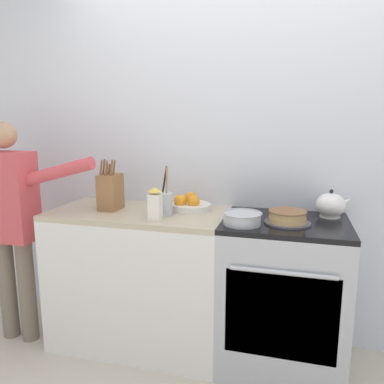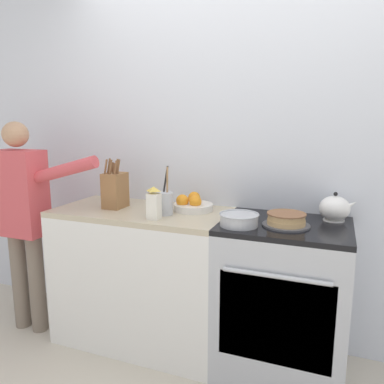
{
  "view_description": "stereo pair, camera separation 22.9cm",
  "coord_description": "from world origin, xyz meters",
  "px_view_note": "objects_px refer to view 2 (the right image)",
  "views": [
    {
      "loc": [
        0.32,
        -1.9,
        1.51
      ],
      "look_at": [
        -0.28,
        0.27,
        1.08
      ],
      "focal_mm": 35.0,
      "sensor_mm": 36.0,
      "label": 1
    },
    {
      "loc": [
        0.53,
        -1.83,
        1.51
      ],
      "look_at": [
        -0.28,
        0.27,
        1.08
      ],
      "focal_mm": 35.0,
      "sensor_mm": 36.0,
      "label": 2
    }
  ],
  "objects_px": {
    "layer_cake": "(286,220)",
    "person_baker": "(23,211)",
    "mixing_bowl": "(239,219)",
    "milk_carton": "(154,204)",
    "fruit_bowl": "(192,204)",
    "knife_block": "(115,190)",
    "stove_range": "(282,299)",
    "utensil_crock": "(164,203)",
    "tea_kettle": "(335,209)"
  },
  "relations": [
    {
      "from": "tea_kettle",
      "to": "knife_block",
      "type": "distance_m",
      "value": 1.4
    },
    {
      "from": "stove_range",
      "to": "layer_cake",
      "type": "xyz_separation_m",
      "value": [
        0.01,
        -0.05,
        0.5
      ]
    },
    {
      "from": "mixing_bowl",
      "to": "milk_carton",
      "type": "bearing_deg",
      "value": -175.1
    },
    {
      "from": "stove_range",
      "to": "utensil_crock",
      "type": "xyz_separation_m",
      "value": [
        -0.74,
        -0.06,
        0.54
      ]
    },
    {
      "from": "mixing_bowl",
      "to": "fruit_bowl",
      "type": "relative_size",
      "value": 0.87
    },
    {
      "from": "fruit_bowl",
      "to": "mixing_bowl",
      "type": "bearing_deg",
      "value": -34.22
    },
    {
      "from": "knife_block",
      "to": "utensil_crock",
      "type": "bearing_deg",
      "value": -7.64
    },
    {
      "from": "person_baker",
      "to": "utensil_crock",
      "type": "bearing_deg",
      "value": 5.0
    },
    {
      "from": "knife_block",
      "to": "person_baker",
      "type": "relative_size",
      "value": 0.22
    },
    {
      "from": "utensil_crock",
      "to": "milk_carton",
      "type": "height_order",
      "value": "utensil_crock"
    },
    {
      "from": "knife_block",
      "to": "person_baker",
      "type": "height_order",
      "value": "person_baker"
    },
    {
      "from": "milk_carton",
      "to": "person_baker",
      "type": "bearing_deg",
      "value": 179.95
    },
    {
      "from": "stove_range",
      "to": "milk_carton",
      "type": "distance_m",
      "value": 0.95
    },
    {
      "from": "tea_kettle",
      "to": "utensil_crock",
      "type": "height_order",
      "value": "utensil_crock"
    },
    {
      "from": "tea_kettle",
      "to": "mixing_bowl",
      "type": "bearing_deg",
      "value": -148.16
    },
    {
      "from": "fruit_bowl",
      "to": "milk_carton",
      "type": "xyz_separation_m",
      "value": [
        -0.13,
        -0.3,
        0.05
      ]
    },
    {
      "from": "mixing_bowl",
      "to": "knife_block",
      "type": "bearing_deg",
      "value": 171.24
    },
    {
      "from": "layer_cake",
      "to": "person_baker",
      "type": "height_order",
      "value": "person_baker"
    },
    {
      "from": "milk_carton",
      "to": "utensil_crock",
      "type": "bearing_deg",
      "value": 88.12
    },
    {
      "from": "stove_range",
      "to": "mixing_bowl",
      "type": "xyz_separation_m",
      "value": [
        -0.24,
        -0.14,
        0.5
      ]
    },
    {
      "from": "stove_range",
      "to": "layer_cake",
      "type": "relative_size",
      "value": 3.52
    },
    {
      "from": "knife_block",
      "to": "person_baker",
      "type": "xyz_separation_m",
      "value": [
        -0.64,
        -0.18,
        -0.16
      ]
    },
    {
      "from": "fruit_bowl",
      "to": "person_baker",
      "type": "relative_size",
      "value": 0.17
    },
    {
      "from": "knife_block",
      "to": "fruit_bowl",
      "type": "distance_m",
      "value": 0.53
    },
    {
      "from": "utensil_crock",
      "to": "person_baker",
      "type": "bearing_deg",
      "value": -172.9
    },
    {
      "from": "mixing_bowl",
      "to": "stove_range",
      "type": "bearing_deg",
      "value": 30.54
    },
    {
      "from": "tea_kettle",
      "to": "mixing_bowl",
      "type": "relative_size",
      "value": 0.95
    },
    {
      "from": "stove_range",
      "to": "milk_carton",
      "type": "relative_size",
      "value": 4.67
    },
    {
      "from": "stove_range",
      "to": "fruit_bowl",
      "type": "height_order",
      "value": "fruit_bowl"
    },
    {
      "from": "stove_range",
      "to": "utensil_crock",
      "type": "distance_m",
      "value": 0.92
    },
    {
      "from": "mixing_bowl",
      "to": "person_baker",
      "type": "distance_m",
      "value": 1.53
    },
    {
      "from": "fruit_bowl",
      "to": "layer_cake",
      "type": "bearing_deg",
      "value": -14.98
    },
    {
      "from": "mixing_bowl",
      "to": "fruit_bowl",
      "type": "xyz_separation_m",
      "value": [
        -0.38,
        0.26,
        0.0
      ]
    },
    {
      "from": "stove_range",
      "to": "utensil_crock",
      "type": "bearing_deg",
      "value": -175.73
    },
    {
      "from": "mixing_bowl",
      "to": "layer_cake",
      "type": "bearing_deg",
      "value": 20.07
    },
    {
      "from": "stove_range",
      "to": "knife_block",
      "type": "bearing_deg",
      "value": -179.83
    },
    {
      "from": "layer_cake",
      "to": "knife_block",
      "type": "xyz_separation_m",
      "value": [
        -1.14,
        0.05,
        0.09
      ]
    },
    {
      "from": "tea_kettle",
      "to": "mixing_bowl",
      "type": "height_order",
      "value": "tea_kettle"
    },
    {
      "from": "tea_kettle",
      "to": "mixing_bowl",
      "type": "xyz_separation_m",
      "value": [
        -0.5,
        -0.31,
        -0.04
      ]
    },
    {
      "from": "mixing_bowl",
      "to": "fruit_bowl",
      "type": "bearing_deg",
      "value": 145.78
    },
    {
      "from": "mixing_bowl",
      "to": "fruit_bowl",
      "type": "distance_m",
      "value": 0.46
    },
    {
      "from": "fruit_bowl",
      "to": "person_baker",
      "type": "height_order",
      "value": "person_baker"
    },
    {
      "from": "mixing_bowl",
      "to": "tea_kettle",
      "type": "bearing_deg",
      "value": 31.84
    },
    {
      "from": "tea_kettle",
      "to": "fruit_bowl",
      "type": "bearing_deg",
      "value": -176.7
    },
    {
      "from": "layer_cake",
      "to": "mixing_bowl",
      "type": "xyz_separation_m",
      "value": [
        -0.25,
        -0.09,
        0.0
      ]
    },
    {
      "from": "layer_cake",
      "to": "stove_range",
      "type": "bearing_deg",
      "value": 100.05
    },
    {
      "from": "stove_range",
      "to": "fruit_bowl",
      "type": "bearing_deg",
      "value": 169.25
    },
    {
      "from": "stove_range",
      "to": "mixing_bowl",
      "type": "relative_size",
      "value": 4.14
    },
    {
      "from": "mixing_bowl",
      "to": "milk_carton",
      "type": "distance_m",
      "value": 0.51
    },
    {
      "from": "utensil_crock",
      "to": "layer_cake",
      "type": "bearing_deg",
      "value": 0.38
    }
  ]
}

